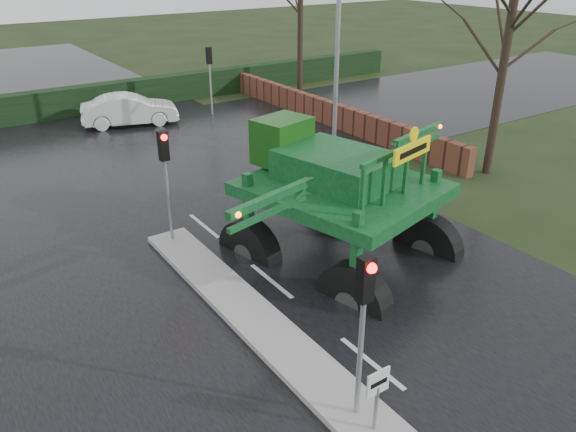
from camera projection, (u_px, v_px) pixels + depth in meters
ground at (371, 364)px, 12.09m from camera, size 140.00×140.00×0.00m
road_main at (178, 205)px, 19.55m from camera, size 14.00×80.00×0.02m
road_cross at (120, 157)px, 24.02m from camera, size 80.00×12.00×0.02m
median_island at (248, 313)px, 13.63m from camera, size 1.20×10.00×0.16m
hedge_row at (67, 102)px, 29.67m from camera, size 44.00×0.90×1.50m
brick_wall at (316, 108)px, 29.10m from camera, size 0.40×20.00×1.20m
keep_left_sign at (377, 391)px, 9.85m from camera, size 0.50×0.07×1.35m
traffic_signal_near at (364, 305)px, 9.56m from camera, size 0.26×0.33×3.52m
traffic_signal_mid at (165, 163)px, 15.90m from camera, size 0.26×0.33×3.52m
traffic_signal_far at (209, 66)px, 29.20m from camera, size 0.26×0.33×3.52m
street_light_right at (333, 6)px, 22.63m from camera, size 3.85×0.30×10.00m
tree_right_near at (508, 38)px, 20.17m from camera, size 5.60×5.60×9.64m
crop_sprayer at (350, 210)px, 13.32m from camera, size 9.13×6.68×5.23m
white_sedan at (132, 125)px, 28.46m from camera, size 4.95×2.90×1.54m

